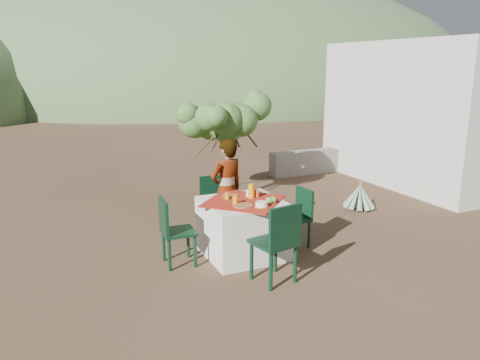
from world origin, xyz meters
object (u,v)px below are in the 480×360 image
object	(u,v)px
chair_far	(214,201)
chair_right	(298,214)
agave	(359,197)
chair_near	(278,240)
table	(243,228)
shrub_tree	(228,125)
juice_pitcher	(251,191)
chair_left	(173,229)
person	(227,190)
guesthouse	(440,112)

from	to	relation	value
chair_far	chair_right	world-z (taller)	chair_far
chair_right	agave	distance (m)	2.24
chair_far	chair_near	bearing A→B (deg)	-85.99
table	shrub_tree	size ratio (longest dim) A/B	0.72
table	juice_pitcher	bearing A→B (deg)	26.33
shrub_tree	juice_pitcher	distance (m)	2.65
chair_left	juice_pitcher	distance (m)	1.18
chair_left	person	size ratio (longest dim) A/B	0.59
chair_far	juice_pitcher	distance (m)	1.09
chair_far	table	bearing A→B (deg)	-85.81
chair_near	guesthouse	bearing A→B (deg)	-161.79
guesthouse	chair_left	bearing A→B (deg)	-162.20
agave	chair_right	bearing A→B (deg)	-150.83
shrub_tree	chair_near	bearing A→B (deg)	-103.79
chair_left	guesthouse	distance (m)	7.16
guesthouse	chair_near	bearing A→B (deg)	-151.16
shrub_tree	agave	world-z (taller)	shrub_tree
person	agave	distance (m)	2.84
chair_far	juice_pitcher	size ratio (longest dim) A/B	4.44
agave	juice_pitcher	xyz separation A→B (m)	(-2.62, -0.98, 0.65)
chair_left	shrub_tree	bearing A→B (deg)	-33.58
chair_left	agave	bearing A→B (deg)	-72.39
chair_far	agave	xyz separation A→B (m)	(2.79, -0.03, -0.26)
chair_right	guesthouse	bearing A→B (deg)	110.45
shrub_tree	guesthouse	xyz separation A→B (m)	(4.91, -0.35, 0.08)
table	person	world-z (taller)	person
person	shrub_tree	size ratio (longest dim) A/B	0.84
juice_pitcher	chair_far	bearing A→B (deg)	99.10
chair_left	person	distance (m)	1.17
chair_left	chair_right	world-z (taller)	chair_left
chair_left	chair_right	size ratio (longest dim) A/B	1.07
table	chair_far	distance (m)	1.09
chair_far	person	distance (m)	0.54
chair_far	chair_left	xyz separation A→B (m)	(-0.96, -1.03, 0.02)
chair_near	chair_left	bearing A→B (deg)	-56.98
chair_far	shrub_tree	distance (m)	1.97
chair_right	agave	xyz separation A→B (m)	(1.94, 1.08, -0.25)
table	guesthouse	size ratio (longest dim) A/B	0.31
chair_right	table	bearing A→B (deg)	-95.76
shrub_tree	guesthouse	distance (m)	4.93
table	chair_right	world-z (taller)	chair_right
chair_near	agave	distance (m)	3.45
table	juice_pitcher	world-z (taller)	juice_pitcher
chair_left	shrub_tree	size ratio (longest dim) A/B	0.49
chair_left	guesthouse	xyz separation A→B (m)	(6.75, 2.17, 1.01)
chair_near	agave	bearing A→B (deg)	-154.55
chair_right	person	distance (m)	1.09
chair_far	person	bearing A→B (deg)	-82.80
table	chair_near	size ratio (longest dim) A/B	1.32
guesthouse	chair_far	bearing A→B (deg)	-168.91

